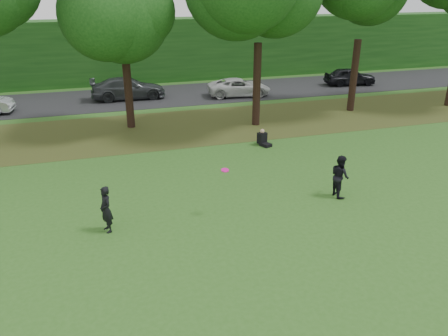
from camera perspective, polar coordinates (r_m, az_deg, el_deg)
The scene contains 9 objects.
ground at distance 13.84m, azimuth 6.58°, elevation -10.23°, with size 120.00×120.00×0.00m, color #2E5C1C.
leaf_litter at distance 25.22m, azimuth -4.99°, elevation 5.37°, with size 60.00×7.00×0.01m, color #4A3E1A.
street at distance 32.82m, azimuth -7.97°, elevation 9.35°, with size 70.00×7.00×0.02m, color black.
far_hedge at distance 38.23m, azimuth -9.69°, elevation 14.93°, with size 70.00×3.00×5.00m, color #164313.
player_left at distance 14.71m, azimuth -15.17°, elevation -5.26°, with size 0.58×0.38×1.59m, color black.
player_right at distance 17.13m, azimuth 14.91°, elevation -1.01°, with size 0.80×0.62×1.65m, color black.
parked_cars at distance 31.31m, azimuth -12.05°, elevation 9.77°, with size 36.07×3.79×1.52m.
frisbee at distance 14.82m, azimuth 0.13°, elevation -0.28°, with size 0.35×0.35×0.07m.
seated_person at distance 22.20m, azimuth 5.13°, elevation 3.76°, with size 0.64×0.83×0.83m.
Camera 1 is at (-4.82, -10.59, 7.51)m, focal length 35.00 mm.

